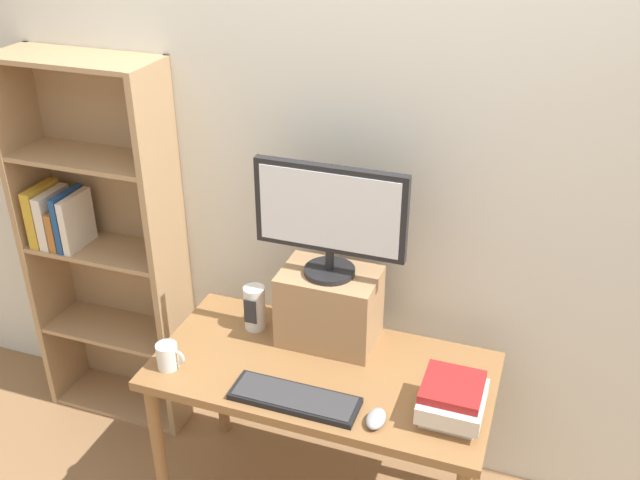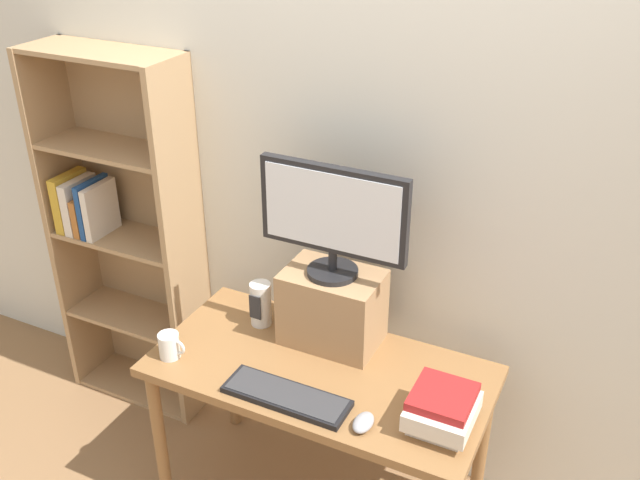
# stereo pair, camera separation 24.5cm
# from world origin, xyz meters

# --- Properties ---
(back_wall) EXTENTS (7.00, 0.08, 2.60)m
(back_wall) POSITION_xyz_m (0.00, 0.46, 1.30)
(back_wall) COLOR silver
(back_wall) RESTS_ON ground_plane
(desk) EXTENTS (1.25, 0.63, 0.71)m
(desk) POSITION_xyz_m (0.00, 0.00, 0.62)
(desk) COLOR olive
(desk) RESTS_ON ground_plane
(bookshelf_unit) EXTENTS (0.69, 0.28, 1.70)m
(bookshelf_unit) POSITION_xyz_m (-1.14, 0.30, 0.87)
(bookshelf_unit) COLOR tan
(bookshelf_unit) RESTS_ON ground_plane
(riser_box) EXTENTS (0.37, 0.25, 0.30)m
(riser_box) POSITION_xyz_m (-0.03, 0.18, 0.86)
(riser_box) COLOR #A87F56
(riser_box) RESTS_ON desk
(computer_monitor) EXTENTS (0.56, 0.19, 0.43)m
(computer_monitor) POSITION_xyz_m (-0.03, 0.17, 1.25)
(computer_monitor) COLOR black
(computer_monitor) RESTS_ON riser_box
(keyboard) EXTENTS (0.45, 0.14, 0.02)m
(keyboard) POSITION_xyz_m (-0.03, -0.21, 0.72)
(keyboard) COLOR black
(keyboard) RESTS_ON desk
(computer_mouse) EXTENTS (0.06, 0.10, 0.04)m
(computer_mouse) POSITION_xyz_m (0.26, -0.22, 0.73)
(computer_mouse) COLOR #99999E
(computer_mouse) RESTS_ON desk
(book_stack) EXTENTS (0.21, 0.23, 0.13)m
(book_stack) POSITION_xyz_m (0.49, -0.10, 0.78)
(book_stack) COLOR silver
(book_stack) RESTS_ON desk
(coffee_mug) EXTENTS (0.11, 0.08, 0.10)m
(coffee_mug) POSITION_xyz_m (-0.53, -0.19, 0.76)
(coffee_mug) COLOR white
(coffee_mug) RESTS_ON desk
(desk_speaker) EXTENTS (0.08, 0.09, 0.18)m
(desk_speaker) POSITION_xyz_m (-0.33, 0.15, 0.80)
(desk_speaker) COLOR silver
(desk_speaker) RESTS_ON desk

